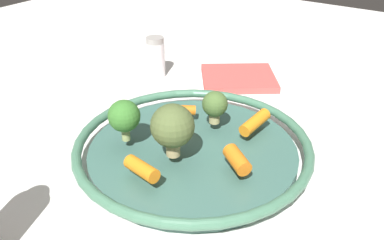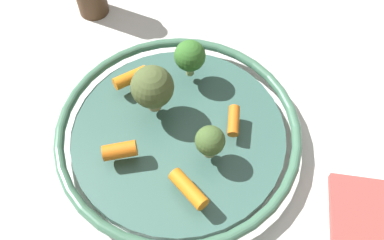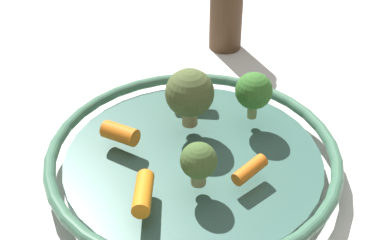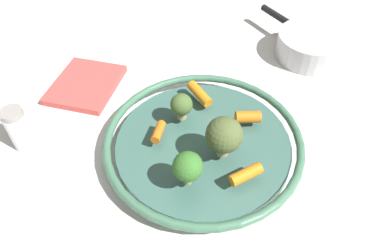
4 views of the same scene
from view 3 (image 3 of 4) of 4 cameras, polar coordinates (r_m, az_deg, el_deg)
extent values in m
plane|color=silver|center=(0.65, 0.14, -5.42)|extent=(2.06, 2.06, 0.00)
cylinder|color=#3D665B|center=(0.64, 0.14, -4.74)|extent=(0.31, 0.31, 0.02)
torus|color=#447459|center=(0.63, 0.14, -3.54)|extent=(0.35, 0.35, 0.01)
cylinder|color=orange|center=(0.71, -0.18, 3.10)|extent=(0.06, 0.03, 0.02)
cylinder|color=orange|center=(0.59, 6.22, -5.33)|extent=(0.05, 0.04, 0.02)
cylinder|color=orange|center=(0.64, -7.73, -1.42)|extent=(0.05, 0.04, 0.02)
cylinder|color=orange|center=(0.56, -5.26, -7.83)|extent=(0.03, 0.06, 0.02)
cylinder|color=tan|center=(0.58, 0.55, -6.23)|extent=(0.02, 0.02, 0.02)
sphere|color=#476430|center=(0.56, 0.57, -4.38)|extent=(0.04, 0.04, 0.04)
cylinder|color=tan|center=(0.66, -0.62, 0.31)|extent=(0.02, 0.02, 0.02)
sphere|color=#4E5E32|center=(0.64, -0.64, 2.91)|extent=(0.06, 0.06, 0.06)
cylinder|color=#9AA666|center=(0.67, 6.48, 1.03)|extent=(0.01, 0.01, 0.02)
sphere|color=#37722B|center=(0.66, 6.65, 3.14)|extent=(0.05, 0.05, 0.05)
cylinder|color=#4C331E|center=(0.88, 3.69, 11.77)|extent=(0.05, 0.05, 0.14)
camera|label=1|loc=(0.94, -23.21, 29.47)|focal=38.58mm
camera|label=2|loc=(0.31, -51.04, 42.43)|focal=37.77mm
camera|label=4|loc=(0.85, 22.17, 39.06)|focal=33.51mm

